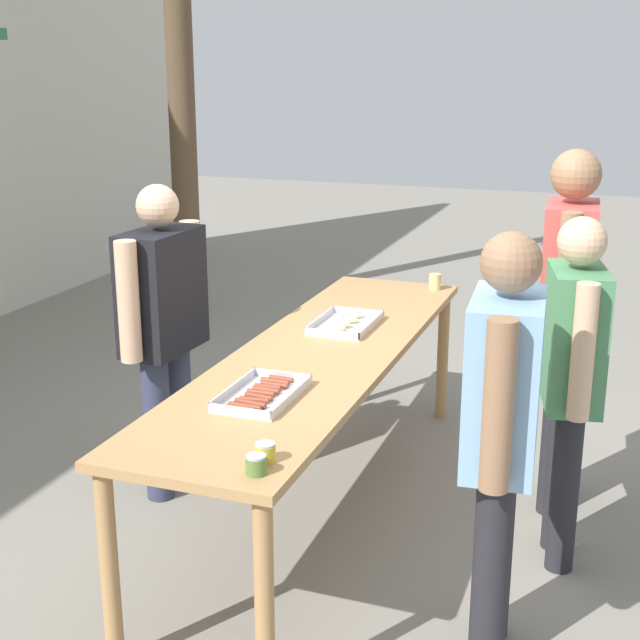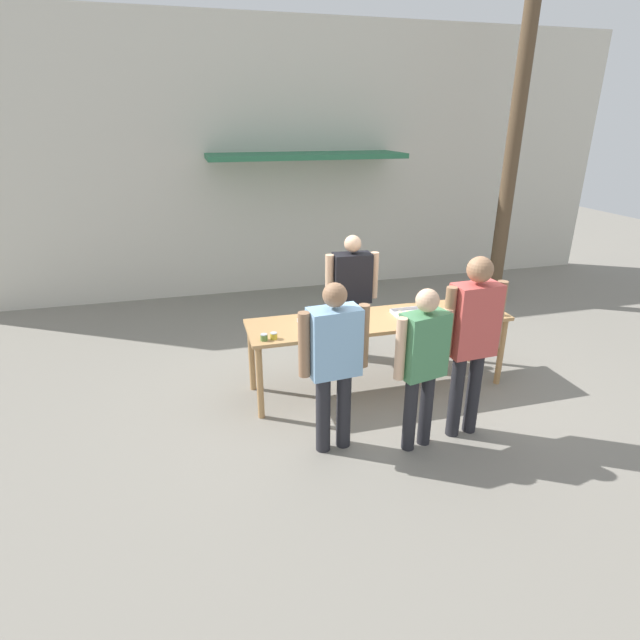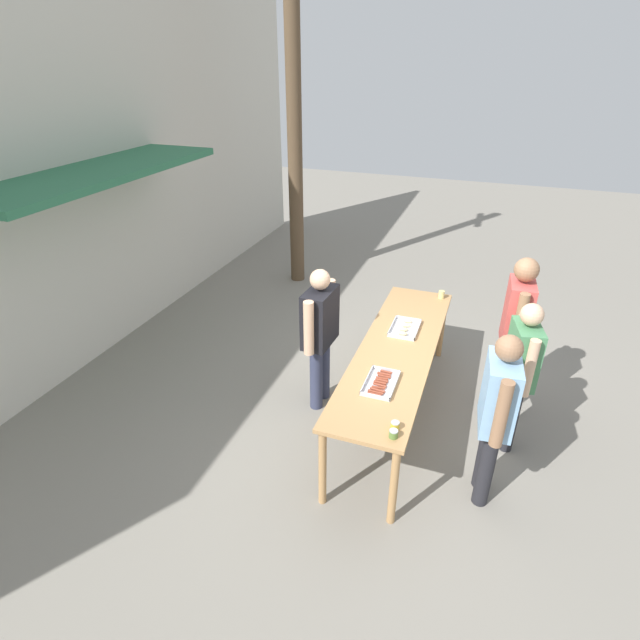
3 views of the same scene
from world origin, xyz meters
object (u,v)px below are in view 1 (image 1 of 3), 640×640
object	(u,v)px
person_customer_holding_hotdog	(502,417)
beer_cup	(435,282)
food_tray_sausages	(262,395)
food_tray_buns	(345,324)
condiment_jar_mustard	(256,465)
condiment_jar_ketchup	(265,452)
person_customer_waiting_in_line	(572,364)
person_server_behind_table	(163,317)
person_customer_with_cup	(566,301)

from	to	relation	value
person_customer_holding_hotdog	beer_cup	bearing A→B (deg)	-165.95
food_tray_sausages	person_customer_holding_hotdog	xyz separation A→B (m)	(-0.14, -1.01, 0.10)
food_tray_buns	condiment_jar_mustard	world-z (taller)	condiment_jar_mustard
condiment_jar_ketchup	person_customer_waiting_in_line	world-z (taller)	person_customer_waiting_in_line
food_tray_buns	beer_cup	xyz separation A→B (m)	(0.95, -0.26, 0.03)
person_server_behind_table	person_customer_holding_hotdog	world-z (taller)	person_customer_holding_hotdog
beer_cup	person_customer_with_cup	world-z (taller)	person_customer_with_cup
condiment_jar_ketchup	beer_cup	xyz separation A→B (m)	(2.60, -0.01, 0.01)
person_customer_holding_hotdog	person_customer_with_cup	xyz separation A→B (m)	(1.32, -0.10, 0.11)
person_server_behind_table	person_customer_with_cup	world-z (taller)	person_customer_with_cup
food_tray_sausages	food_tray_buns	distance (m)	1.10
condiment_jar_mustard	person_customer_waiting_in_line	xyz separation A→B (m)	(1.30, -0.93, 0.05)
food_tray_sausages	beer_cup	xyz separation A→B (m)	(2.05, -0.27, 0.03)
condiment_jar_mustard	person_server_behind_table	distance (m)	1.70
beer_cup	person_server_behind_table	size ratio (longest dim) A/B	0.06
food_tray_buns	condiment_jar_mustard	xyz separation A→B (m)	(-1.75, -0.26, 0.02)
food_tray_sausages	person_customer_with_cup	distance (m)	1.63
condiment_jar_mustard	person_server_behind_table	world-z (taller)	person_server_behind_table
condiment_jar_ketchup	person_server_behind_table	size ratio (longest dim) A/B	0.05
condiment_jar_mustard	person_server_behind_table	size ratio (longest dim) A/B	0.05
condiment_jar_mustard	beer_cup	distance (m)	2.70
condiment_jar_ketchup	person_customer_with_cup	bearing A→B (deg)	-26.31
person_server_behind_table	person_customer_holding_hotdog	xyz separation A→B (m)	(-0.78, -1.84, 0.02)
person_customer_waiting_in_line	food_tray_sausages	bearing A→B (deg)	-73.84
person_customer_holding_hotdog	person_customer_with_cup	world-z (taller)	person_customer_with_cup
food_tray_buns	condiment_jar_ketchup	xyz separation A→B (m)	(-1.65, -0.25, 0.02)
person_customer_holding_hotdog	person_customer_waiting_in_line	distance (m)	0.80
condiment_jar_mustard	person_customer_holding_hotdog	bearing A→B (deg)	-55.29
food_tray_sausages	beer_cup	size ratio (longest dim) A/B	4.65
food_tray_buns	person_customer_waiting_in_line	distance (m)	1.28
food_tray_sausages	person_server_behind_table	xyz separation A→B (m)	(0.64, 0.83, 0.08)
food_tray_buns	beer_cup	distance (m)	0.99
food_tray_buns	condiment_jar_mustard	distance (m)	1.77
food_tray_buns	food_tray_sausages	bearing A→B (deg)	179.92
condiment_jar_ketchup	person_customer_holding_hotdog	bearing A→B (deg)	-61.23
person_customer_holding_hotdog	person_customer_with_cup	distance (m)	1.32
condiment_jar_mustard	person_customer_holding_hotdog	world-z (taller)	person_customer_holding_hotdog
condiment_jar_ketchup	condiment_jar_mustard	bearing A→B (deg)	-174.19
person_customer_waiting_in_line	person_customer_holding_hotdog	bearing A→B (deg)	-25.36
person_server_behind_table	person_customer_waiting_in_line	bearing A→B (deg)	-86.89
food_tray_sausages	person_server_behind_table	bearing A→B (deg)	52.13
condiment_jar_ketchup	person_server_behind_table	world-z (taller)	person_server_behind_table
person_server_behind_table	person_customer_holding_hotdog	distance (m)	2.00
beer_cup	person_customer_holding_hotdog	world-z (taller)	person_customer_holding_hotdog
person_server_behind_table	person_customer_waiting_in_line	xyz separation A→B (m)	(0.00, -2.02, -0.02)
condiment_jar_mustard	person_customer_holding_hotdog	xyz separation A→B (m)	(0.52, -0.75, 0.08)
food_tray_buns	condiment_jar_ketchup	distance (m)	1.67
condiment_jar_mustard	person_customer_with_cup	bearing A→B (deg)	-24.77
person_customer_with_cup	person_customer_waiting_in_line	world-z (taller)	person_customer_with_cup
condiment_jar_mustard	beer_cup	bearing A→B (deg)	0.00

